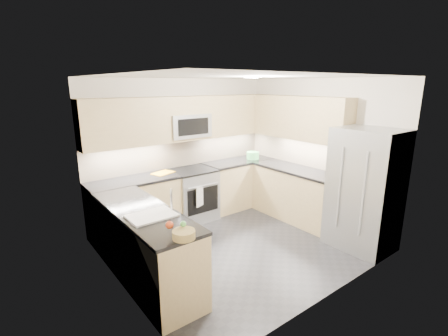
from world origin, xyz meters
TOP-DOWN VIEW (x-y plane):
  - floor at (0.00, 0.00)m, footprint 3.60×3.20m
  - ceiling at (0.00, 0.00)m, footprint 3.60×3.20m
  - wall_back at (0.00, 1.60)m, footprint 3.60×0.02m
  - wall_front at (0.00, -1.60)m, footprint 3.60×0.02m
  - wall_left at (-1.80, 0.00)m, footprint 0.02×3.20m
  - wall_right at (1.80, 0.00)m, footprint 0.02×3.20m
  - base_cab_back_left at (-1.09, 1.30)m, footprint 1.42×0.60m
  - base_cab_back_right at (1.09, 1.30)m, footprint 1.42×0.60m
  - base_cab_right at (1.50, 0.15)m, footprint 0.60×1.70m
  - base_cab_peninsula at (-1.50, 0.00)m, footprint 0.60×2.00m
  - countertop_back_left at (-1.09, 1.30)m, footprint 1.42×0.63m
  - countertop_back_right at (1.09, 1.30)m, footprint 1.42×0.63m
  - countertop_right at (1.50, 0.15)m, footprint 0.63×1.70m
  - countertop_peninsula at (-1.50, 0.00)m, footprint 0.63×2.00m
  - upper_cab_back at (0.00, 1.43)m, footprint 3.60×0.35m
  - upper_cab_right at (1.62, 0.28)m, footprint 0.35×1.95m
  - backsplash_back at (0.00, 1.60)m, footprint 3.60×0.01m
  - backsplash_right at (1.80, 0.45)m, footprint 0.01×2.30m
  - gas_range at (0.00, 1.28)m, footprint 0.76×0.65m
  - range_cooktop at (0.00, 1.28)m, footprint 0.76×0.65m
  - oven_door_glass at (0.00, 0.95)m, footprint 0.62×0.02m
  - oven_handle at (0.00, 0.93)m, footprint 0.60×0.02m
  - microwave at (0.00, 1.40)m, footprint 0.76×0.40m
  - microwave_door at (0.00, 1.20)m, footprint 0.60×0.01m
  - refrigerator at (1.45, -1.15)m, footprint 0.70×0.90m
  - fridge_handle_left at (1.08, -1.33)m, footprint 0.02×0.02m
  - fridge_handle_right at (1.08, -0.97)m, footprint 0.02×0.02m
  - sink_basin at (-1.50, -0.25)m, footprint 0.52×0.38m
  - faucet at (-1.24, -0.25)m, footprint 0.03×0.03m
  - utensil_bowl at (1.40, 1.22)m, footprint 0.30×0.30m
  - cutting_board at (-0.54, 1.35)m, footprint 0.41×0.34m
  - fruit_basket at (-1.49, -0.94)m, footprint 0.25×0.25m
  - fruit_apple at (-1.57, -0.81)m, footprint 0.08×0.08m
  - fruit_pear at (-1.45, -0.87)m, footprint 0.06×0.06m
  - dish_towel_check at (-0.10, 0.91)m, footprint 0.18×0.08m

SIDE VIEW (x-z plane):
  - floor at x=0.00m, z-range 0.00..0.00m
  - base_cab_back_left at x=-1.09m, z-range 0.00..0.90m
  - base_cab_back_right at x=1.09m, z-range 0.00..0.90m
  - base_cab_right at x=1.50m, z-range 0.00..0.90m
  - base_cab_peninsula at x=-1.50m, z-range 0.00..0.90m
  - oven_door_glass at x=0.00m, z-range 0.22..0.68m
  - gas_range at x=0.00m, z-range 0.00..0.91m
  - dish_towel_check at x=-0.10m, z-range 0.38..0.72m
  - oven_handle at x=0.00m, z-range 0.71..0.73m
  - sink_basin at x=-1.50m, z-range 0.80..0.96m
  - refrigerator at x=1.45m, z-range 0.00..1.80m
  - range_cooktop at x=0.00m, z-range 0.90..0.93m
  - countertop_back_left at x=-1.09m, z-range 0.90..0.94m
  - countertop_back_right at x=1.09m, z-range 0.90..0.94m
  - countertop_right at x=1.50m, z-range 0.90..0.94m
  - countertop_peninsula at x=-1.50m, z-range 0.90..0.94m
  - cutting_board at x=-0.54m, z-range 0.94..0.95m
  - fridge_handle_left at x=1.08m, z-range 0.35..1.55m
  - fridge_handle_right at x=1.08m, z-range 0.35..1.55m
  - fruit_basket at x=-1.49m, z-range 0.94..1.02m
  - utensil_bowl at x=1.40m, z-range 0.94..1.08m
  - fruit_apple at x=-1.57m, z-range 1.02..1.09m
  - fruit_pear at x=-1.45m, z-range 1.02..1.09m
  - faucet at x=-1.24m, z-range 0.94..1.22m
  - backsplash_back at x=0.00m, z-range 0.94..1.45m
  - backsplash_right at x=1.80m, z-range 0.94..1.45m
  - wall_back at x=0.00m, z-range 0.00..2.50m
  - wall_front at x=0.00m, z-range 0.00..2.50m
  - wall_left at x=-1.80m, z-range 0.00..2.50m
  - wall_right at x=1.80m, z-range 0.00..2.50m
  - microwave at x=0.00m, z-range 1.50..1.90m
  - microwave_door at x=0.00m, z-range 1.56..1.84m
  - upper_cab_back at x=0.00m, z-range 1.45..2.20m
  - upper_cab_right at x=1.62m, z-range 1.45..2.20m
  - ceiling at x=0.00m, z-range 2.49..2.51m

